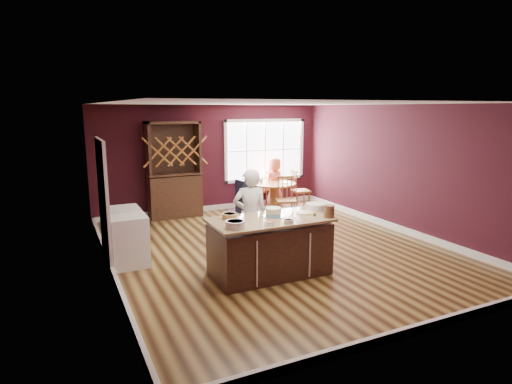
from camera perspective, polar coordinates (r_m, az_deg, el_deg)
room_shell at (r=7.86m, az=2.73°, el=1.82°), size 7.00×7.00×7.00m
window at (r=11.58m, az=1.20°, el=5.60°), size 2.36×0.10×1.66m
doorway at (r=7.64m, az=-19.63°, el=-1.58°), size 0.08×1.26×2.13m
kitchen_island at (r=6.86m, az=1.83°, el=-7.43°), size 1.90×0.99×0.92m
dining_table at (r=10.89m, az=2.35°, el=0.10°), size 1.13×1.13×0.75m
baker at (r=7.34m, az=-0.76°, el=-3.14°), size 0.68×0.54×1.62m
layer_cake at (r=6.82m, az=2.33°, el=-2.70°), size 0.36×0.36×0.14m
bowl_blue at (r=6.17m, az=-2.80°, el=-4.37°), size 0.28×0.28×0.11m
bowl_yellow at (r=6.70m, az=-3.58°, el=-3.23°), size 0.23×0.23×0.09m
bowl_pink at (r=6.33m, az=1.77°, el=-4.22°), size 0.15×0.15×0.06m
bowl_olive at (r=6.45m, az=4.36°, el=-3.94°), size 0.15×0.15×0.06m
drinking_glass at (r=6.82m, az=5.11°, el=-2.65°), size 0.08×0.08×0.16m
dinner_plate at (r=7.09m, az=6.54°, el=-2.75°), size 0.28×0.28×0.02m
white_tub at (r=7.32m, az=7.90°, el=-1.97°), size 0.33×0.33×0.11m
stoneware_crock at (r=6.86m, az=9.73°, el=-2.56°), size 0.16×0.16×0.20m
toy_figurine at (r=6.93m, az=7.84°, el=-2.87°), size 0.05×0.05×0.08m
rug at (r=11.00m, az=2.32°, el=-2.61°), size 2.55×2.16×0.01m
chair_east at (r=11.25m, az=5.98°, el=0.39°), size 0.49×0.51×1.06m
chair_south at (r=10.07m, az=4.03°, el=-0.88°), size 0.56×0.54×1.05m
chair_north at (r=11.76m, az=1.71°, el=0.67°), size 0.41×0.39×0.96m
seated_woman at (r=11.36m, az=2.49°, el=1.27°), size 0.77×0.63×1.34m
high_chair at (r=10.81m, az=-1.49°, el=-0.44°), size 0.44×0.44×0.90m
toddler at (r=10.83m, az=-2.02°, el=1.52°), size 0.18×0.14×0.26m
table_plate at (r=10.83m, az=3.80°, el=1.22°), size 0.20×0.20×0.02m
table_cup at (r=10.90m, az=0.67°, el=1.51°), size 0.12×0.12×0.09m
hutch at (r=10.49m, az=-10.91°, el=2.93°), size 1.26×0.53×2.31m
washer at (r=7.52m, az=-16.56°, el=-6.28°), size 0.59×0.57×0.86m
dryer at (r=8.13m, az=-17.28°, el=-5.00°), size 0.60×0.58×0.87m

